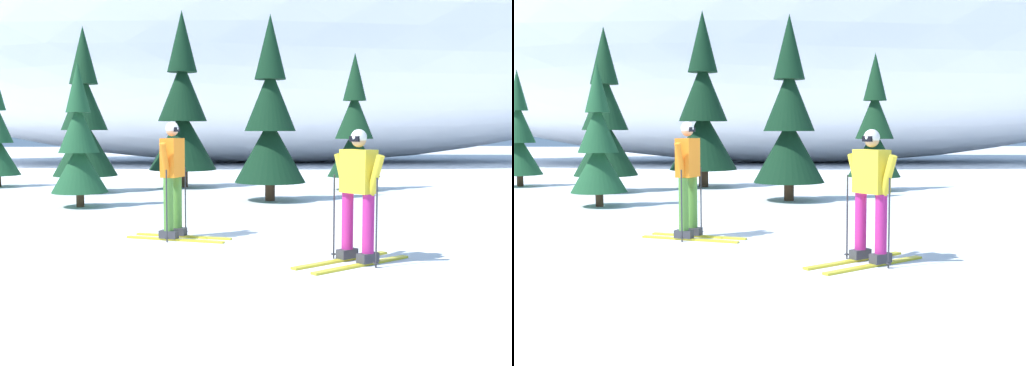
# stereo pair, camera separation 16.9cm
# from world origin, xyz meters

# --- Properties ---
(ground_plane) EXTENTS (120.00, 120.00, 0.00)m
(ground_plane) POSITION_xyz_m (0.00, 0.00, 0.00)
(ground_plane) COLOR white
(skier_yellow_jacket) EXTENTS (1.65, 1.32, 1.71)m
(skier_yellow_jacket) POSITION_xyz_m (1.84, -0.98, 0.90)
(skier_yellow_jacket) COLOR gold
(skier_yellow_jacket) RESTS_ON ground
(skier_orange_jacket) EXTENTS (1.65, 1.00, 1.83)m
(skier_orange_jacket) POSITION_xyz_m (-0.60, 1.03, 0.96)
(skier_orange_jacket) COLOR gold
(skier_orange_jacket) RESTS_ON ground
(pine_tree_center_left) EXTENTS (1.75, 1.75, 4.52)m
(pine_tree_center_left) POSITION_xyz_m (-3.43, 8.86, 1.89)
(pine_tree_center_left) COLOR #47301E
(pine_tree_center_left) RESTS_ON ground
(pine_tree_center) EXTENTS (1.23, 1.23, 3.20)m
(pine_tree_center) POSITION_xyz_m (-2.90, 5.38, 1.34)
(pine_tree_center) COLOR #47301E
(pine_tree_center) RESTS_ON ground
(pine_tree_center_right) EXTENTS (2.02, 2.02, 5.24)m
(pine_tree_center_right) POSITION_xyz_m (-0.81, 10.24, 2.19)
(pine_tree_center_right) COLOR #47301E
(pine_tree_center_right) RESTS_ON ground
(pine_tree_right) EXTENTS (1.72, 1.72, 4.45)m
(pine_tree_right) POSITION_xyz_m (1.43, 6.33, 1.86)
(pine_tree_right) COLOR #47301E
(pine_tree_right) RESTS_ON ground
(pine_tree_far_right) EXTENTS (1.50, 1.50, 3.88)m
(pine_tree_far_right) POSITION_xyz_m (4.07, 8.87, 1.62)
(pine_tree_far_right) COLOR #47301E
(pine_tree_far_right) RESTS_ON ground
(snow_ridge_background) EXTENTS (46.56, 16.94, 13.99)m
(snow_ridge_background) POSITION_xyz_m (3.52, 25.12, 6.99)
(snow_ridge_background) COLOR white
(snow_ridge_background) RESTS_ON ground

